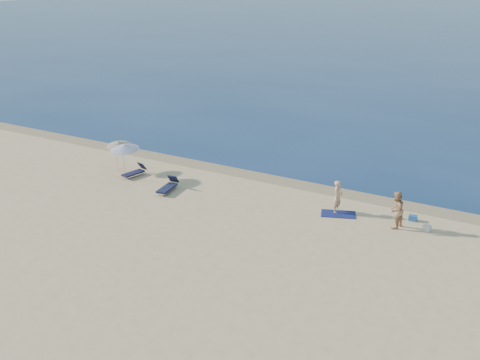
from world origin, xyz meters
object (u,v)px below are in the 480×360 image
Objects in this scene: person_left at (338,197)px; person_right at (396,210)px; umbrella_near at (125,147)px; blue_cooler at (413,218)px.

person_left is 3.27m from person_right.
umbrella_near reaches higher than person_right.
person_right is 1.66m from blue_cooler.
person_right is 0.85× the size of umbrella_near.
umbrella_near reaches higher than person_left.
person_left is 4.31× the size of blue_cooler.
blue_cooler is at bearing -73.16° from person_left.
person_left is 13.30m from umbrella_near.
person_right is at bearing -116.84° from blue_cooler.
umbrella_near is (-17.03, -2.41, 1.86)m from blue_cooler.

